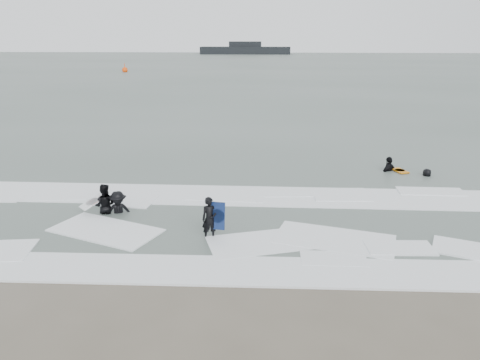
# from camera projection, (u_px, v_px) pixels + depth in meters

# --- Properties ---
(ground) EXTENTS (320.00, 320.00, 0.00)m
(ground) POSITION_uv_depth(u_px,v_px,m) (230.00, 262.00, 14.47)
(ground) COLOR brown
(ground) RESTS_ON ground
(sea) EXTENTS (320.00, 320.00, 0.00)m
(sea) POSITION_uv_depth(u_px,v_px,m) (263.00, 69.00, 90.61)
(sea) COLOR #47544C
(sea) RESTS_ON ground
(surfer_centre) EXTENTS (0.65, 0.54, 1.53)m
(surfer_centre) POSITION_uv_depth(u_px,v_px,m) (210.00, 239.00, 16.13)
(surfer_centre) COLOR black
(surfer_centre) RESTS_ON ground
(surfer_wading) EXTENTS (0.91, 0.73, 1.77)m
(surfer_wading) POSITION_uv_depth(u_px,v_px,m) (105.00, 214.00, 18.36)
(surfer_wading) COLOR black
(surfer_wading) RESTS_ON ground
(surfer_breaker) EXTENTS (1.32, 1.02, 1.81)m
(surfer_breaker) POSITION_uv_depth(u_px,v_px,m) (119.00, 215.00, 18.26)
(surfer_breaker) COLOR black
(surfer_breaker) RESTS_ON ground
(surfer_right_near) EXTENTS (1.15, 1.11, 1.93)m
(surfer_right_near) POSITION_uv_depth(u_px,v_px,m) (389.00, 171.00, 23.96)
(surfer_right_near) COLOR black
(surfer_right_near) RESTS_ON ground
(surfer_right_far) EXTENTS (0.82, 0.60, 1.56)m
(surfer_right_far) POSITION_uv_depth(u_px,v_px,m) (426.00, 177.00, 23.05)
(surfer_right_far) COLOR black
(surfer_right_far) RESTS_ON ground
(surf_foam) EXTENTS (30.03, 9.06, 0.09)m
(surf_foam) POSITION_uv_depth(u_px,v_px,m) (238.00, 216.00, 17.98)
(surf_foam) COLOR white
(surf_foam) RESTS_ON ground
(bodyboards) EXTENTS (14.34, 9.17, 1.25)m
(bodyboards) POSITION_uv_depth(u_px,v_px,m) (254.00, 193.00, 19.24)
(bodyboards) COLOR #10204D
(bodyboards) RESTS_ON ground
(buoy) EXTENTS (1.00, 1.00, 1.65)m
(buoy) POSITION_uv_depth(u_px,v_px,m) (125.00, 70.00, 84.21)
(buoy) COLOR #FB480B
(buoy) RESTS_ON ground
(vessel_horizon) EXTENTS (29.71, 5.31, 4.03)m
(vessel_horizon) POSITION_uv_depth(u_px,v_px,m) (245.00, 50.00, 155.12)
(vessel_horizon) COLOR black
(vessel_horizon) RESTS_ON ground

